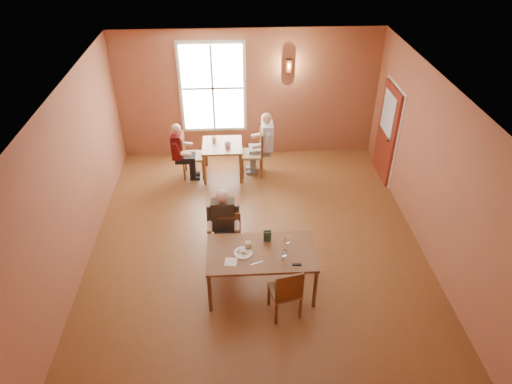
{
  "coord_description": "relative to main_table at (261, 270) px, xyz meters",
  "views": [
    {
      "loc": [
        -0.36,
        -6.38,
        5.55
      ],
      "look_at": [
        0.0,
        0.2,
        1.05
      ],
      "focal_mm": 32.0,
      "sensor_mm": 36.0,
      "label": 1
    }
  ],
  "objects": [
    {
      "name": "ground",
      "position": [
        -0.01,
        1.07,
        -0.4
      ],
      "size": [
        6.0,
        7.0,
        0.01
      ],
      "primitive_type": "cube",
      "color": "brown",
      "rests_on": "ground"
    },
    {
      "name": "wall_back",
      "position": [
        -0.01,
        4.57,
        1.1
      ],
      "size": [
        6.0,
        0.04,
        3.0
      ],
      "primitive_type": "cube",
      "color": "brown",
      "rests_on": "ground"
    },
    {
      "name": "wall_front",
      "position": [
        -0.01,
        -2.43,
        1.1
      ],
      "size": [
        6.0,
        0.04,
        3.0
      ],
      "primitive_type": "cube",
      "color": "brown",
      "rests_on": "ground"
    },
    {
      "name": "wall_left",
      "position": [
        -3.01,
        1.07,
        1.1
      ],
      "size": [
        0.04,
        7.0,
        3.0
      ],
      "primitive_type": "cube",
      "color": "brown",
      "rests_on": "ground"
    },
    {
      "name": "wall_right",
      "position": [
        2.99,
        1.07,
        1.1
      ],
      "size": [
        0.04,
        7.0,
        3.0
      ],
      "primitive_type": "cube",
      "color": "brown",
      "rests_on": "ground"
    },
    {
      "name": "ceiling",
      "position": [
        -0.01,
        1.07,
        2.6
      ],
      "size": [
        6.0,
        7.0,
        0.04
      ],
      "primitive_type": "cube",
      "color": "white",
      "rests_on": "wall_back"
    },
    {
      "name": "window",
      "position": [
        -0.81,
        4.52,
        1.3
      ],
      "size": [
        1.36,
        0.1,
        1.96
      ],
      "primitive_type": "cube",
      "color": "white",
      "rests_on": "wall_back"
    },
    {
      "name": "door",
      "position": [
        2.93,
        3.37,
        0.65
      ],
      "size": [
        0.12,
        1.04,
        2.1
      ],
      "primitive_type": "cube",
      "color": "maroon",
      "rests_on": "ground"
    },
    {
      "name": "wall_sconce",
      "position": [
        0.89,
        4.47,
        1.8
      ],
      "size": [
        0.16,
        0.16,
        0.28
      ],
      "primitive_type": "cylinder",
      "color": "brown",
      "rests_on": "wall_back"
    },
    {
      "name": "main_table",
      "position": [
        0.0,
        0.0,
        0.0
      ],
      "size": [
        1.69,
        0.95,
        0.79
      ],
      "primitive_type": null,
      "color": "brown",
      "rests_on": "ground"
    },
    {
      "name": "chair_diner_main",
      "position": [
        -0.5,
        0.65,
        0.07
      ],
      "size": [
        0.41,
        0.41,
        0.93
      ],
      "primitive_type": null,
      "rotation": [
        0.0,
        0.0,
        3.14
      ],
      "color": "#492C17",
      "rests_on": "ground"
    },
    {
      "name": "diner_main",
      "position": [
        -0.5,
        0.62,
        0.26
      ],
      "size": [
        0.52,
        0.52,
        1.31
      ],
      "primitive_type": null,
      "rotation": [
        0.0,
        0.0,
        3.14
      ],
      "color": "black",
      "rests_on": "ground"
    },
    {
      "name": "chair_empty",
      "position": [
        0.33,
        -0.52,
        0.08
      ],
      "size": [
        0.5,
        0.5,
        0.95
      ],
      "primitive_type": null,
      "rotation": [
        0.0,
        0.0,
        0.21
      ],
      "color": "#592C1C",
      "rests_on": "ground"
    },
    {
      "name": "plate_food",
      "position": [
        -0.28,
        -0.02,
        0.41
      ],
      "size": [
        0.31,
        0.31,
        0.04
      ],
      "primitive_type": "cylinder",
      "rotation": [
        0.0,
        0.0,
        0.05
      ],
      "color": "white",
      "rests_on": "main_table"
    },
    {
      "name": "sandwich",
      "position": [
        -0.2,
        0.09,
        0.45
      ],
      "size": [
        0.09,
        0.08,
        0.11
      ],
      "primitive_type": "cube",
      "rotation": [
        0.0,
        0.0,
        -0.0
      ],
      "color": "#DBBD74",
      "rests_on": "main_table"
    },
    {
      "name": "goblet_a",
      "position": [
        0.42,
        0.11,
        0.48
      ],
      "size": [
        0.09,
        0.09,
        0.18
      ],
      "primitive_type": null,
      "rotation": [
        0.0,
        0.0,
        -0.32
      ],
      "color": "white",
      "rests_on": "main_table"
    },
    {
      "name": "goblet_c",
      "position": [
        0.34,
        -0.19,
        0.49
      ],
      "size": [
        0.09,
        0.09,
        0.2
      ],
      "primitive_type": null,
      "rotation": [
        0.0,
        0.0,
        -0.22
      ],
      "color": "white",
      "rests_on": "main_table"
    },
    {
      "name": "menu_stand",
      "position": [
        0.11,
        0.25,
        0.5
      ],
      "size": [
        0.12,
        0.06,
        0.2
      ],
      "primitive_type": "cube",
      "rotation": [
        0.0,
        0.0,
        0.0
      ],
      "color": "#253C2A",
      "rests_on": "main_table"
    },
    {
      "name": "knife",
      "position": [
        -0.08,
        -0.25,
        0.4
      ],
      "size": [
        0.2,
        0.1,
        0.0
      ],
      "primitive_type": "cube",
      "rotation": [
        0.0,
        0.0,
        0.4
      ],
      "color": "silver",
      "rests_on": "main_table"
    },
    {
      "name": "napkin",
      "position": [
        -0.47,
        -0.21,
        0.4
      ],
      "size": [
        0.21,
        0.21,
        0.01
      ],
      "primitive_type": "cube",
      "rotation": [
        0.0,
        0.0,
        -0.12
      ],
      "color": "white",
      "rests_on": "main_table"
    },
    {
      "name": "sunglasses",
      "position": [
        0.52,
        -0.32,
        0.4
      ],
      "size": [
        0.14,
        0.05,
        0.02
      ],
      "primitive_type": "cube",
      "rotation": [
        0.0,
        0.0,
        -0.03
      ],
      "color": "black",
      "rests_on": "main_table"
    },
    {
      "name": "second_table",
      "position": [
        -0.63,
        3.58,
        -0.01
      ],
      "size": [
        0.87,
        0.87,
        0.77
      ],
      "primitive_type": null,
      "color": "brown",
      "rests_on": "ground"
    },
    {
      "name": "chair_diner_white",
      "position": [
        0.02,
        3.58,
        0.14
      ],
      "size": [
        0.47,
        0.47,
        1.07
      ],
      "primitive_type": null,
      "rotation": [
        0.0,
        0.0,
        1.57
      ],
      "color": "#3C2410",
      "rests_on": "ground"
    },
    {
      "name": "diner_white",
      "position": [
        0.05,
        3.58,
        0.3
      ],
      "size": [
        0.56,
        0.56,
        1.4
      ],
      "primitive_type": null,
      "rotation": [
        0.0,
        0.0,
        1.57
      ],
      "color": "silver",
      "rests_on": "ground"
    },
    {
      "name": "chair_diner_maroon",
      "position": [
        -1.28,
        3.58,
        0.12
      ],
      "size": [
        0.46,
        0.46,
        1.04
      ],
      "primitive_type": null,
      "rotation": [
        0.0,
        0.0,
        -1.57
      ],
      "color": "#45260E",
      "rests_on": "ground"
    },
    {
      "name": "diner_maroon",
      "position": [
        -1.31,
        3.58,
        0.25
      ],
      "size": [
        0.51,
        0.51,
        1.28
      ],
      "primitive_type": null,
      "rotation": [
        0.0,
        0.0,
        -1.57
      ],
      "color": "maroon",
      "rests_on": "ground"
    },
    {
      "name": "cup_a",
      "position": [
        -0.5,
        3.46,
        0.43
      ],
      "size": [
        0.16,
        0.16,
        0.11
      ],
      "primitive_type": "imported",
      "rotation": [
        0.0,
        0.0,
        -0.2
      ],
      "color": "silver",
      "rests_on": "second_table"
    },
    {
      "name": "cup_b",
      "position": [
        -0.81,
        3.73,
        0.42
      ],
      "size": [
        0.14,
        0.14,
        0.1
      ],
      "primitive_type": "imported",
      "rotation": [
        0.0,
        0.0,
        -0.28
      ],
      "color": "silver",
      "rests_on": "second_table"
    }
  ]
}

